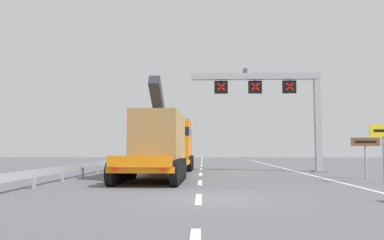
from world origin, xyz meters
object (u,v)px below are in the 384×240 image
tourist_info_sign_brown (365,148)px  exit_sign_yellow (384,139)px  overhead_lane_gantry (275,94)px  heavy_haul_truck_orange (165,142)px

tourist_info_sign_brown → exit_sign_yellow: bearing=-94.5°
overhead_lane_gantry → exit_sign_yellow: overhead_lane_gantry is taller
heavy_haul_truck_orange → exit_sign_yellow: 12.05m
heavy_haul_truck_orange → tourist_info_sign_brown: (10.90, -3.11, -0.33)m
heavy_haul_truck_orange → exit_sign_yellow: bearing=-27.4°
overhead_lane_gantry → exit_sign_yellow: size_ratio=3.40×
exit_sign_yellow → heavy_haul_truck_orange: bearing=152.6°
overhead_lane_gantry → exit_sign_yellow: (3.31, -8.49, -3.39)m
heavy_haul_truck_orange → tourist_info_sign_brown: 11.34m
overhead_lane_gantry → tourist_info_sign_brown: 7.95m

